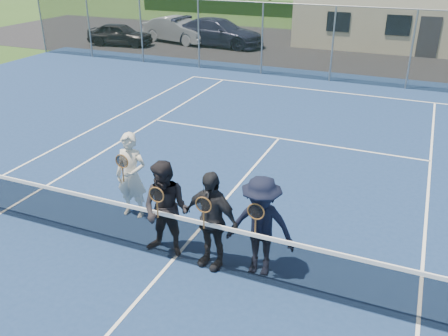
% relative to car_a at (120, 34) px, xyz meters
% --- Properties ---
extents(ground, '(220.00, 220.00, 0.00)m').
position_rel_car_a_xyz_m(ground, '(12.49, 3.28, -0.62)').
color(ground, '#284619').
rests_on(ground, ground).
extents(court_surface, '(30.00, 30.00, 0.02)m').
position_rel_car_a_xyz_m(court_surface, '(12.49, -16.72, -0.61)').
color(court_surface, navy).
rests_on(court_surface, ground).
extents(tarmac_carpark, '(40.00, 12.00, 0.01)m').
position_rel_car_a_xyz_m(tarmac_carpark, '(8.49, 3.28, -0.61)').
color(tarmac_carpark, black).
rests_on(tarmac_carpark, ground).
extents(hedge_row, '(40.00, 1.20, 1.10)m').
position_rel_car_a_xyz_m(hedge_row, '(12.49, 15.28, -0.07)').
color(hedge_row, black).
rests_on(hedge_row, ground).
extents(car_a, '(3.79, 1.95, 1.23)m').
position_rel_car_a_xyz_m(car_a, '(0.00, 0.00, 0.00)').
color(car_a, black).
rests_on(car_a, ground).
extents(car_b, '(4.55, 2.46, 1.42)m').
position_rel_car_a_xyz_m(car_b, '(2.53, 2.09, 0.09)').
color(car_b, '#919499').
rests_on(car_b, ground).
extents(car_c, '(5.26, 2.41, 1.49)m').
position_rel_car_a_xyz_m(car_c, '(5.17, 2.02, 0.13)').
color(car_c, '#191C32').
rests_on(car_c, ground).
extents(court_markings, '(11.03, 23.83, 0.01)m').
position_rel_car_a_xyz_m(court_markings, '(12.49, -16.72, -0.59)').
color(court_markings, white).
rests_on(court_markings, court_surface).
extents(tennis_net, '(11.68, 0.08, 1.10)m').
position_rel_car_a_xyz_m(tennis_net, '(12.49, -16.72, -0.08)').
color(tennis_net, slate).
rests_on(tennis_net, ground).
extents(perimeter_fence, '(30.07, 0.07, 3.02)m').
position_rel_car_a_xyz_m(perimeter_fence, '(12.49, -3.22, 0.91)').
color(perimeter_fence, slate).
rests_on(perimeter_fence, ground).
extents(player_a, '(0.69, 0.52, 1.80)m').
position_rel_car_a_xyz_m(player_a, '(10.99, -15.64, 0.31)').
color(player_a, beige).
rests_on(player_a, court_surface).
extents(player_b, '(0.88, 0.68, 1.80)m').
position_rel_car_a_xyz_m(player_b, '(12.30, -16.56, 0.30)').
color(player_b, black).
rests_on(player_b, court_surface).
extents(player_c, '(1.12, 0.62, 1.80)m').
position_rel_car_a_xyz_m(player_c, '(13.16, -16.56, 0.30)').
color(player_c, black).
rests_on(player_c, court_surface).
extents(player_d, '(1.20, 0.73, 1.80)m').
position_rel_car_a_xyz_m(player_d, '(14.00, -16.43, 0.30)').
color(player_d, black).
rests_on(player_d, court_surface).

